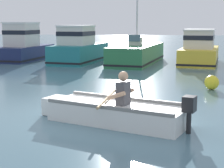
{
  "coord_description": "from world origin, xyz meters",
  "views": [
    {
      "loc": [
        1.56,
        -8.62,
        2.24
      ],
      "look_at": [
        0.36,
        1.22,
        0.55
      ],
      "focal_mm": 57.75,
      "sensor_mm": 36.0,
      "label": 1
    }
  ],
  "objects_px": {
    "mooring_buoy": "(212,82)",
    "moored_boat_green": "(137,54)",
    "moored_boat_navy": "(24,46)",
    "rowboat_with_person": "(114,112)",
    "moored_boat_yellow": "(199,51)",
    "moored_boat_teal": "(79,49)"
  },
  "relations": [
    {
      "from": "mooring_buoy",
      "to": "moored_boat_green",
      "type": "bearing_deg",
      "value": 110.46
    },
    {
      "from": "rowboat_with_person",
      "to": "moored_boat_green",
      "type": "relative_size",
      "value": 0.56
    },
    {
      "from": "moored_boat_navy",
      "to": "moored_boat_yellow",
      "type": "distance_m",
      "value": 10.33
    },
    {
      "from": "rowboat_with_person",
      "to": "moored_boat_teal",
      "type": "height_order",
      "value": "moored_boat_teal"
    },
    {
      "from": "rowboat_with_person",
      "to": "moored_boat_green",
      "type": "bearing_deg",
      "value": 90.59
    },
    {
      "from": "moored_boat_teal",
      "to": "rowboat_with_person",
      "type": "bearing_deg",
      "value": -74.25
    },
    {
      "from": "moored_boat_teal",
      "to": "moored_boat_green",
      "type": "height_order",
      "value": "moored_boat_green"
    },
    {
      "from": "moored_boat_green",
      "to": "rowboat_with_person",
      "type": "bearing_deg",
      "value": -89.41
    },
    {
      "from": "rowboat_with_person",
      "to": "moored_boat_green",
      "type": "xyz_separation_m",
      "value": [
        -0.13,
        12.34,
        0.25
      ]
    },
    {
      "from": "moored_boat_navy",
      "to": "mooring_buoy",
      "type": "relative_size",
      "value": 10.08
    },
    {
      "from": "rowboat_with_person",
      "to": "moored_boat_teal",
      "type": "distance_m",
      "value": 12.76
    },
    {
      "from": "moored_boat_navy",
      "to": "moored_boat_teal",
      "type": "bearing_deg",
      "value": -14.39
    },
    {
      "from": "rowboat_with_person",
      "to": "moored_boat_navy",
      "type": "bearing_deg",
      "value": 118.0
    },
    {
      "from": "moored_boat_teal",
      "to": "mooring_buoy",
      "type": "distance_m",
      "value": 10.02
    },
    {
      "from": "moored_boat_teal",
      "to": "moored_boat_green",
      "type": "distance_m",
      "value": 3.35
    },
    {
      "from": "moored_boat_green",
      "to": "mooring_buoy",
      "type": "xyz_separation_m",
      "value": [
        2.94,
        -7.87,
        -0.25
      ]
    },
    {
      "from": "moored_boat_teal",
      "to": "moored_boat_green",
      "type": "bearing_deg",
      "value": 1.18
    },
    {
      "from": "moored_boat_green",
      "to": "mooring_buoy",
      "type": "relative_size",
      "value": 13.0
    },
    {
      "from": "moored_boat_navy",
      "to": "moored_boat_yellow",
      "type": "xyz_separation_m",
      "value": [
        10.3,
        -0.73,
        -0.12
      ]
    },
    {
      "from": "rowboat_with_person",
      "to": "moored_boat_teal",
      "type": "bearing_deg",
      "value": 105.75
    },
    {
      "from": "moored_boat_navy",
      "to": "moored_boat_yellow",
      "type": "bearing_deg",
      "value": -4.04
    },
    {
      "from": "moored_boat_yellow",
      "to": "mooring_buoy",
      "type": "height_order",
      "value": "moored_boat_yellow"
    }
  ]
}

